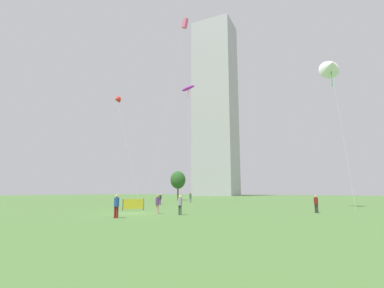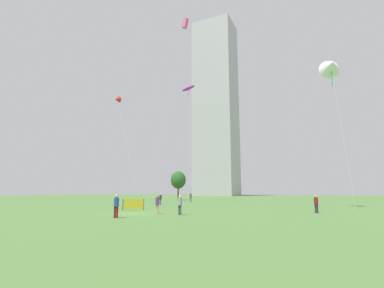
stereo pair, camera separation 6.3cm
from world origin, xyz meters
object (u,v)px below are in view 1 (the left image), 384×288
Objects in this scene: kite_flying_1 at (185,24)px; kite_flying_3 at (117,99)px; kite_flying_0 at (188,88)px; person_standing_0 at (116,204)px; person_standing_1 at (190,197)px; person_standing_3 at (160,198)px; park_tree_0 at (178,180)px; event_banner at (133,204)px; person_standing_2 at (157,203)px; distant_highrise_0 at (215,107)px; person_standing_5 at (316,203)px; person_standing_4 at (180,204)px; kite_flying_2 at (331,66)px.

kite_flying_1 is 1.51× the size of kite_flying_3.
person_standing_0 is at bearing -64.27° from kite_flying_0.
person_standing_3 is at bearing 40.23° from person_standing_1.
person_standing_1 is at bearing -46.27° from park_tree_0.
person_standing_3 is 0.76× the size of event_banner.
distant_highrise_0 reaches higher than person_standing_2.
person_standing_5 is 0.25× the size of park_tree_0.
kite_flying_1 reaches higher than event_banner.
distant_highrise_0 is (-44.71, 100.87, 40.91)m from person_standing_0.
person_standing_3 is 12.57m from event_banner.
park_tree_0 is (-9.14, 10.93, -29.76)m from kite_flying_1.
person_standing_1 is 0.08× the size of kite_flying_3.
kite_flying_1 is at bearing -95.85° from person_standing_0.
person_standing_2 is (-0.02, 4.78, -0.06)m from person_standing_0.
person_standing_3 is at bearing -61.15° from park_tree_0.
person_standing_4 is (2.43, 0.01, 0.01)m from person_standing_2.
event_banner is (12.09, -28.49, -24.06)m from kite_flying_0.
kite_flying_0 reaches higher than park_tree_0.
person_standing_0 is at bearing 89.31° from person_standing_2.
person_standing_0 is 4.78m from person_standing_2.
kite_flying_1 reaches higher than person_standing_1.
kite_flying_2 reaches higher than park_tree_0.
event_banner is at bearing -15.56° from person_standing_4.
event_banner is at bearing -70.11° from kite_flying_1.
person_standing_3 is at bearing -24.28° from kite_flying_3.
kite_flying_3 is at bearing -150.33° from kite_flying_0.
person_standing_2 is 2.43m from person_standing_4.
distant_highrise_0 is (-34.19, 82.70, 40.96)m from person_standing_3.
person_standing_2 is at bearing -60.91° from kite_flying_0.
person_standing_5 is 0.09× the size of kite_flying_2.
person_standing_2 is (10.89, -22.12, -0.09)m from person_standing_1.
person_standing_3 is 98.42m from distant_highrise_0.
distant_highrise_0 is 110.05m from event_banner.
person_standing_0 is at bearing -121.88° from kite_flying_2.
kite_flying_1 is 1.95× the size of kite_flying_2.
person_standing_2 is 0.75× the size of event_banner.
kite_flying_0 is at bearing -106.43° from person_standing_1.
kite_flying_1 is 31.23m from kite_flying_2.
park_tree_0 is (-10.81, 19.62, 3.57)m from person_standing_3.
event_banner is at bearing -38.21° from kite_flying_3.
person_standing_5 is at bearing -64.42° from distant_highrise_0.
kite_flying_2 is at bearing -25.99° from park_tree_0.
person_standing_1 is 29.33m from kite_flying_2.
person_standing_0 is 0.09× the size of kite_flying_2.
park_tree_0 reaches higher than person_standing_2.
kite_flying_0 is 16.25m from kite_flying_3.
person_standing_3 reaches higher than person_standing_2.
person_standing_4 is 0.07× the size of kite_flying_3.
person_standing_1 is at bearing 1.73° from kite_flying_1.
event_banner is (-4.97, 6.90, -0.35)m from person_standing_0.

